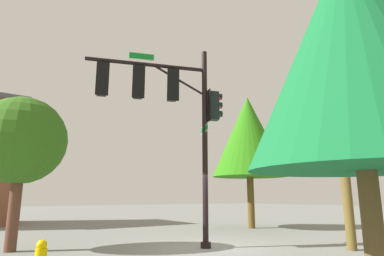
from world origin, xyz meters
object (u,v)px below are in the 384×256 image
Objects in this scene: utility_pole at (341,132)px; tree_far at (22,141)px; tree_near at (353,49)px; tree_mid at (249,136)px; signal_pole_assembly at (169,103)px.

utility_pole is 11.15m from tree_far.
tree_near is (5.56, 3.60, 0.23)m from utility_pole.
tree_mid is at bearing -111.37° from utility_pole.
utility_pole is at bearing 146.59° from tree_far.
tree_mid is (-2.95, -7.55, 1.30)m from utility_pole.
tree_near is (0.65, 7.23, -0.87)m from signal_pole_assembly.
tree_far is (4.38, -2.50, -1.47)m from signal_pole_assembly.
tree_mid is (-8.52, -11.15, 1.07)m from tree_near.
tree_mid is at bearing -127.38° from tree_near.
tree_mid is 1.50× the size of tree_far.
tree_near is 14.07m from tree_mid.
utility_pole is 1.51× the size of tree_far.
utility_pole is 1.01× the size of tree_mid.
utility_pole is 1.23× the size of tree_near.
tree_mid reaches higher than tree_near.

